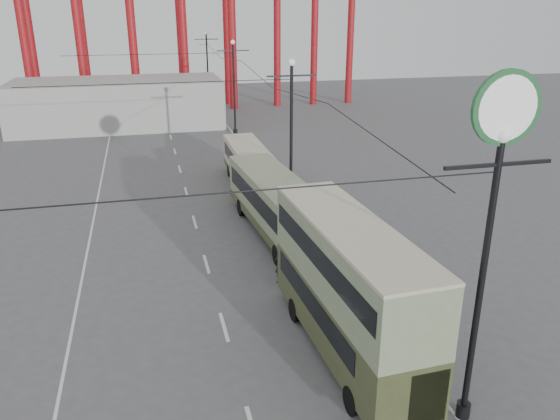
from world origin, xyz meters
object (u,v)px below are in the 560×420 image
object	(u,v)px
double_decker_bus	(348,284)
single_decker_green	(276,203)
lamp_post_near	(496,180)
pedestrian	(281,264)
single_decker_cream	(249,164)

from	to	relation	value
double_decker_bus	single_decker_green	bearing A→B (deg)	86.12
lamp_post_near	single_decker_green	size ratio (longest dim) A/B	0.92
double_decker_bus	single_decker_green	size ratio (longest dim) A/B	0.84
pedestrian	single_decker_green	bearing A→B (deg)	-122.99
lamp_post_near	double_decker_bus	xyz separation A→B (m)	(-2.43, 4.14, -4.94)
double_decker_bus	lamp_post_near	bearing A→B (deg)	-62.36
double_decker_bus	single_decker_cream	xyz separation A→B (m)	(0.48, 21.32, -1.30)
double_decker_bus	pedestrian	distance (m)	6.45
lamp_post_near	pedestrian	bearing A→B (deg)	108.41
double_decker_bus	single_decker_cream	size ratio (longest dim) A/B	1.06
lamp_post_near	double_decker_bus	size ratio (longest dim) A/B	1.10
single_decker_cream	pedestrian	size ratio (longest dim) A/B	4.94
pedestrian	double_decker_bus	bearing A→B (deg)	77.72
single_decker_green	single_decker_cream	bearing A→B (deg)	84.21
single_decker_cream	single_decker_green	bearing A→B (deg)	-91.28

